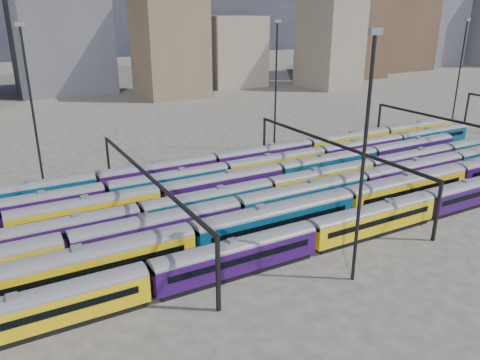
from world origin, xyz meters
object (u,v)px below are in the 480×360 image
rake_1 (276,217)px  mast_2 (364,154)px  rake_0 (427,202)px  rake_2 (304,194)px

rake_1 → mast_2: mast_2 is taller
rake_0 → mast_2: bearing=-160.1°
rake_1 → rake_2: (7.93, 5.00, -0.17)m
rake_0 → rake_2: size_ratio=0.79×
rake_1 → rake_2: bearing=32.2°
rake_0 → mast_2: (-19.32, -7.00, 11.43)m
rake_2 → mast_2: size_ratio=5.83×
rake_0 → mast_2: 23.52m
rake_1 → rake_2: rake_1 is taller
mast_2 → rake_0: bearing=19.9°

